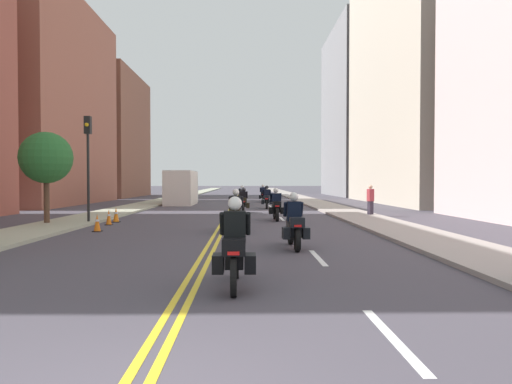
# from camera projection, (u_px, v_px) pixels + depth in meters

# --- Properties ---
(ground_plane) EXTENTS (264.00, 264.00, 0.00)m
(ground_plane) POSITION_uv_depth(u_px,v_px,m) (237.00, 198.00, 51.66)
(ground_plane) COLOR #444049
(sidewalk_left) EXTENTS (2.64, 144.00, 0.12)m
(sidewalk_left) POSITION_uv_depth(u_px,v_px,m) (174.00, 198.00, 51.52)
(sidewalk_left) COLOR #A0A38B
(sidewalk_left) RESTS_ON ground
(sidewalk_right) EXTENTS (2.64, 144.00, 0.12)m
(sidewalk_right) POSITION_uv_depth(u_px,v_px,m) (300.00, 198.00, 51.81)
(sidewalk_right) COLOR gray
(sidewalk_right) RESTS_ON ground
(centreline_yellow_inner) EXTENTS (0.12, 132.00, 0.01)m
(centreline_yellow_inner) POSITION_uv_depth(u_px,v_px,m) (236.00, 198.00, 51.66)
(centreline_yellow_inner) COLOR yellow
(centreline_yellow_inner) RESTS_ON ground
(centreline_yellow_outer) EXTENTS (0.12, 132.00, 0.01)m
(centreline_yellow_outer) POSITION_uv_depth(u_px,v_px,m) (238.00, 198.00, 51.66)
(centreline_yellow_outer) COLOR yellow
(centreline_yellow_outer) RESTS_ON ground
(lane_dashes_white) EXTENTS (0.14, 56.40, 0.01)m
(lane_dashes_white) POSITION_uv_depth(u_px,v_px,m) (272.00, 208.00, 32.73)
(lane_dashes_white) COLOR silver
(lane_dashes_white) RESTS_ON ground
(building_left_1) EXTENTS (8.87, 17.75, 17.17)m
(building_left_1) POSITION_uv_depth(u_px,v_px,m) (35.00, 103.00, 39.03)
(building_left_1) COLOR #95513E
(building_left_1) RESTS_ON ground
(building_right_1) EXTENTS (7.48, 21.15, 26.61)m
(building_right_1) POSITION_uv_depth(u_px,v_px,m) (417.00, 54.00, 40.82)
(building_right_1) COLOR #B7AC9A
(building_right_1) RESTS_ON ground
(building_left_2) EXTENTS (7.40, 15.27, 15.22)m
(building_left_2) POSITION_uv_depth(u_px,v_px,m) (108.00, 136.00, 57.23)
(building_left_2) COLOR brown
(building_left_2) RESTS_ON ground
(building_right_2) EXTENTS (8.78, 17.75, 22.29)m
(building_right_2) POSITION_uv_depth(u_px,v_px,m) (364.00, 113.00, 61.68)
(building_right_2) COLOR gray
(building_right_2) RESTS_ON ground
(motorcycle_0) EXTENTS (0.76, 2.17, 1.68)m
(motorcycle_0) POSITION_uv_depth(u_px,v_px,m) (235.00, 251.00, 8.38)
(motorcycle_0) COLOR black
(motorcycle_0) RESTS_ON ground
(motorcycle_1) EXTENTS (0.77, 2.15, 1.64)m
(motorcycle_1) POSITION_uv_depth(u_px,v_px,m) (294.00, 226.00, 13.32)
(motorcycle_1) COLOR black
(motorcycle_1) RESTS_ON ground
(motorcycle_2) EXTENTS (0.78, 2.15, 1.66)m
(motorcycle_2) POSITION_uv_depth(u_px,v_px,m) (236.00, 214.00, 17.74)
(motorcycle_2) COLOR black
(motorcycle_2) RESTS_ON ground
(motorcycle_3) EXTENTS (0.77, 2.15, 1.63)m
(motorcycle_3) POSITION_uv_depth(u_px,v_px,m) (276.00, 207.00, 22.83)
(motorcycle_3) COLOR black
(motorcycle_3) RESTS_ON ground
(motorcycle_4) EXTENTS (0.77, 2.12, 1.59)m
(motorcycle_4) POSITION_uv_depth(u_px,v_px,m) (243.00, 203.00, 27.93)
(motorcycle_4) COLOR black
(motorcycle_4) RESTS_ON ground
(motorcycle_5) EXTENTS (0.78, 2.16, 1.65)m
(motorcycle_5) POSITION_uv_depth(u_px,v_px,m) (267.00, 199.00, 32.73)
(motorcycle_5) COLOR black
(motorcycle_5) RESTS_ON ground
(motorcycle_6) EXTENTS (0.77, 2.13, 1.61)m
(motorcycle_6) POSITION_uv_depth(u_px,v_px,m) (242.00, 197.00, 38.00)
(motorcycle_6) COLOR black
(motorcycle_6) RESTS_ON ground
(motorcycle_7) EXTENTS (0.77, 2.09, 1.65)m
(motorcycle_7) POSITION_uv_depth(u_px,v_px,m) (263.00, 195.00, 42.78)
(motorcycle_7) COLOR black
(motorcycle_7) RESTS_ON ground
(traffic_cone_0) EXTENTS (0.31, 0.31, 0.70)m
(traffic_cone_0) POSITION_uv_depth(u_px,v_px,m) (109.00, 217.00, 20.48)
(traffic_cone_0) COLOR black
(traffic_cone_0) RESTS_ON ground
(traffic_cone_1) EXTENTS (0.36, 0.36, 0.70)m
(traffic_cone_1) POSITION_uv_depth(u_px,v_px,m) (116.00, 215.00, 21.86)
(traffic_cone_1) COLOR black
(traffic_cone_1) RESTS_ON ground
(traffic_cone_2) EXTENTS (0.33, 0.33, 0.69)m
(traffic_cone_2) POSITION_uv_depth(u_px,v_px,m) (97.00, 223.00, 17.77)
(traffic_cone_2) COLOR black
(traffic_cone_2) RESTS_ON ground
(traffic_light_near) EXTENTS (0.28, 0.38, 4.92)m
(traffic_light_near) POSITION_uv_depth(u_px,v_px,m) (88.00, 150.00, 20.90)
(traffic_light_near) COLOR black
(traffic_light_near) RESTS_ON ground
(pedestrian_1) EXTENTS (0.42, 0.37, 1.76)m
(pedestrian_1) POSITION_uv_depth(u_px,v_px,m) (370.00, 200.00, 25.34)
(pedestrian_1) COLOR #2B242F
(pedestrian_1) RESTS_ON ground
(street_tree_0) EXTENTS (2.28, 2.28, 4.14)m
(street_tree_0) POSITION_uv_depth(u_px,v_px,m) (46.00, 158.00, 20.27)
(street_tree_0) COLOR #4E3526
(street_tree_0) RESTS_ON ground
(parked_truck) EXTENTS (2.20, 6.50, 2.80)m
(parked_truck) POSITION_uv_depth(u_px,v_px,m) (182.00, 189.00, 38.63)
(parked_truck) COLOR #B1BDC2
(parked_truck) RESTS_ON ground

